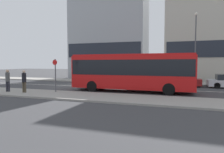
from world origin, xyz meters
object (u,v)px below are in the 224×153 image
object	(u,v)px
pedestrian_near_stop	(8,79)
bus_stop_sign	(55,73)
pedestrian_down_pavement	(24,80)
city_bus	(131,70)
parked_car_0	(178,81)
street_lamp	(195,42)

from	to	relation	value
pedestrian_near_stop	bus_stop_sign	xyz separation A→B (m)	(3.89, 1.23, 0.53)
pedestrian_near_stop	pedestrian_down_pavement	xyz separation A→B (m)	(1.73, -0.00, -0.01)
bus_stop_sign	city_bus	bearing A→B (deg)	27.87
city_bus	bus_stop_sign	distance (m)	6.55
parked_car_0	street_lamp	size ratio (longest dim) A/B	0.57
parked_car_0	street_lamp	distance (m)	5.15
parked_car_0	pedestrian_near_stop	size ratio (longest dim) A/B	2.52
street_lamp	city_bus	bearing A→B (deg)	-126.43
bus_stop_sign	street_lamp	xyz separation A→B (m)	(11.51, 10.82, 3.30)
pedestrian_down_pavement	parked_car_0	bearing A→B (deg)	-140.10
parked_car_0	street_lamp	xyz separation A→B (m)	(1.79, 1.93, 4.43)
parked_car_0	pedestrian_down_pavement	xyz separation A→B (m)	(-11.87, -10.11, 0.58)
pedestrian_down_pavement	bus_stop_sign	distance (m)	2.54
street_lamp	pedestrian_near_stop	bearing A→B (deg)	-141.97
pedestrian_down_pavement	street_lamp	size ratio (longest dim) A/B	0.22
bus_stop_sign	pedestrian_near_stop	bearing A→B (deg)	-162.49
street_lamp	pedestrian_down_pavement	bearing A→B (deg)	-138.61
city_bus	pedestrian_near_stop	bearing A→B (deg)	-151.25
parked_car_0	street_lamp	world-z (taller)	street_lamp
city_bus	pedestrian_down_pavement	size ratio (longest dim) A/B	5.82
pedestrian_near_stop	city_bus	bearing A→B (deg)	-165.25
pedestrian_near_stop	pedestrian_down_pavement	distance (m)	1.73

